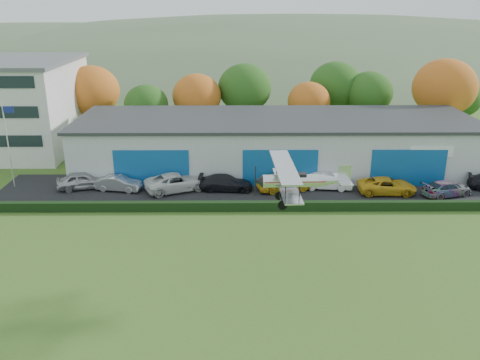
{
  "coord_description": "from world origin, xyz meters",
  "views": [
    {
      "loc": [
        0.92,
        -22.86,
        16.68
      ],
      "look_at": [
        1.16,
        9.81,
        5.0
      ],
      "focal_mm": 37.9,
      "sensor_mm": 36.0,
      "label": 1
    }
  ],
  "objects_px": {
    "car_5": "(327,181)",
    "car_1": "(119,183)",
    "car_0": "(83,180)",
    "car_2": "(177,182)",
    "hangar": "(276,142)",
    "biplane": "(298,179)",
    "car_4": "(284,182)",
    "car_3": "(226,183)",
    "car_6": "(387,186)",
    "car_7": "(447,188)",
    "flagpole": "(8,138)"
  },
  "relations": [
    {
      "from": "car_5",
      "to": "hangar",
      "type": "bearing_deg",
      "value": 39.27
    },
    {
      "from": "car_5",
      "to": "biplane",
      "type": "bearing_deg",
      "value": 169.93
    },
    {
      "from": "car_0",
      "to": "car_2",
      "type": "relative_size",
      "value": 0.79
    },
    {
      "from": "car_6",
      "to": "car_0",
      "type": "bearing_deg",
      "value": 88.18
    },
    {
      "from": "flagpole",
      "to": "car_2",
      "type": "bearing_deg",
      "value": -4.05
    },
    {
      "from": "car_3",
      "to": "biplane",
      "type": "height_order",
      "value": "biplane"
    },
    {
      "from": "car_2",
      "to": "car_3",
      "type": "bearing_deg",
      "value": -113.58
    },
    {
      "from": "car_4",
      "to": "car_2",
      "type": "bearing_deg",
      "value": 75.06
    },
    {
      "from": "car_5",
      "to": "car_1",
      "type": "bearing_deg",
      "value": 97.58
    },
    {
      "from": "car_7",
      "to": "flagpole",
      "type": "bearing_deg",
      "value": 67.98
    },
    {
      "from": "car_0",
      "to": "car_1",
      "type": "distance_m",
      "value": 3.48
    },
    {
      "from": "flagpole",
      "to": "car_7",
      "type": "height_order",
      "value": "flagpole"
    },
    {
      "from": "hangar",
      "to": "car_5",
      "type": "bearing_deg",
      "value": -57.4
    },
    {
      "from": "hangar",
      "to": "car_2",
      "type": "bearing_deg",
      "value": -143.54
    },
    {
      "from": "car_7",
      "to": "biplane",
      "type": "bearing_deg",
      "value": 113.98
    },
    {
      "from": "car_3",
      "to": "car_6",
      "type": "height_order",
      "value": "car_6"
    },
    {
      "from": "flagpole",
      "to": "car_3",
      "type": "bearing_deg",
      "value": -3.02
    },
    {
      "from": "car_0",
      "to": "car_7",
      "type": "xyz_separation_m",
      "value": [
        33.12,
        -2.08,
        -0.12
      ]
    },
    {
      "from": "car_5",
      "to": "car_6",
      "type": "height_order",
      "value": "car_5"
    },
    {
      "from": "car_0",
      "to": "car_6",
      "type": "xyz_separation_m",
      "value": [
        27.93,
        -1.49,
        -0.06
      ]
    },
    {
      "from": "hangar",
      "to": "car_3",
      "type": "height_order",
      "value": "hangar"
    },
    {
      "from": "car_4",
      "to": "car_0",
      "type": "bearing_deg",
      "value": 73.61
    },
    {
      "from": "car_0",
      "to": "car_2",
      "type": "distance_m",
      "value": 8.82
    },
    {
      "from": "hangar",
      "to": "car_7",
      "type": "bearing_deg",
      "value": -30.17
    },
    {
      "from": "car_2",
      "to": "car_3",
      "type": "xyz_separation_m",
      "value": [
        4.48,
        0.04,
        -0.1
      ]
    },
    {
      "from": "car_3",
      "to": "biplane",
      "type": "distance_m",
      "value": 17.01
    },
    {
      "from": "car_1",
      "to": "car_4",
      "type": "bearing_deg",
      "value": -80.32
    },
    {
      "from": "car_4",
      "to": "car_5",
      "type": "bearing_deg",
      "value": -98.44
    },
    {
      "from": "flagpole",
      "to": "car_5",
      "type": "xyz_separation_m",
      "value": [
        29.2,
        -0.77,
        -3.99
      ]
    },
    {
      "from": "flagpole",
      "to": "car_4",
      "type": "xyz_separation_m",
      "value": [
        25.16,
        -1.19,
        -3.9
      ]
    },
    {
      "from": "car_1",
      "to": "car_7",
      "type": "height_order",
      "value": "car_1"
    },
    {
      "from": "car_4",
      "to": "car_6",
      "type": "height_order",
      "value": "car_4"
    },
    {
      "from": "flagpole",
      "to": "biplane",
      "type": "height_order",
      "value": "flagpole"
    },
    {
      "from": "hangar",
      "to": "biplane",
      "type": "bearing_deg",
      "value": -90.94
    },
    {
      "from": "hangar",
      "to": "car_7",
      "type": "relative_size",
      "value": 8.75
    },
    {
      "from": "car_3",
      "to": "car_6",
      "type": "distance_m",
      "value": 14.67
    },
    {
      "from": "car_5",
      "to": "car_6",
      "type": "relative_size",
      "value": 0.87
    },
    {
      "from": "hangar",
      "to": "car_2",
      "type": "height_order",
      "value": "hangar"
    },
    {
      "from": "biplane",
      "to": "hangar",
      "type": "bearing_deg",
      "value": 86.97
    },
    {
      "from": "car_0",
      "to": "car_1",
      "type": "bearing_deg",
      "value": -114.1
    },
    {
      "from": "flagpole",
      "to": "car_4",
      "type": "height_order",
      "value": "flagpole"
    },
    {
      "from": "car_0",
      "to": "car_5",
      "type": "height_order",
      "value": "car_0"
    },
    {
      "from": "car_3",
      "to": "car_5",
      "type": "relative_size",
      "value": 1.08
    },
    {
      "from": "car_7",
      "to": "biplane",
      "type": "xyz_separation_m",
      "value": [
        -15.13,
        -13.74,
        5.79
      ]
    },
    {
      "from": "car_0",
      "to": "car_7",
      "type": "height_order",
      "value": "car_0"
    },
    {
      "from": "car_7",
      "to": "biplane",
      "type": "height_order",
      "value": "biplane"
    },
    {
      "from": "car_3",
      "to": "car_6",
      "type": "xyz_separation_m",
      "value": [
        14.64,
        -0.97,
        0.01
      ]
    },
    {
      "from": "car_5",
      "to": "car_7",
      "type": "relative_size",
      "value": 0.98
    },
    {
      "from": "car_5",
      "to": "car_7",
      "type": "distance_m",
      "value": 10.61
    },
    {
      "from": "biplane",
      "to": "car_2",
      "type": "bearing_deg",
      "value": 118.98
    }
  ]
}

